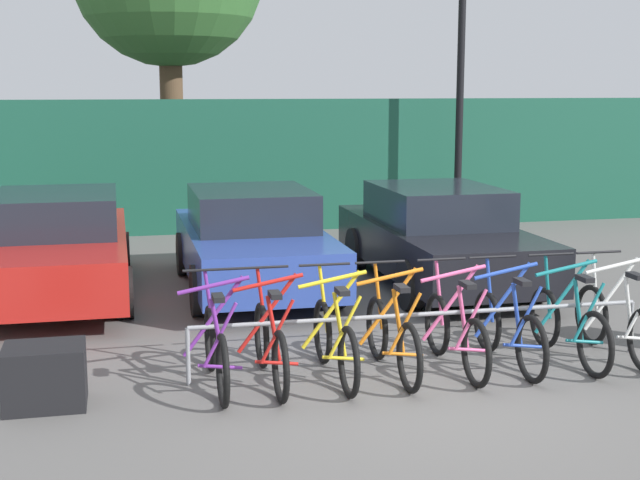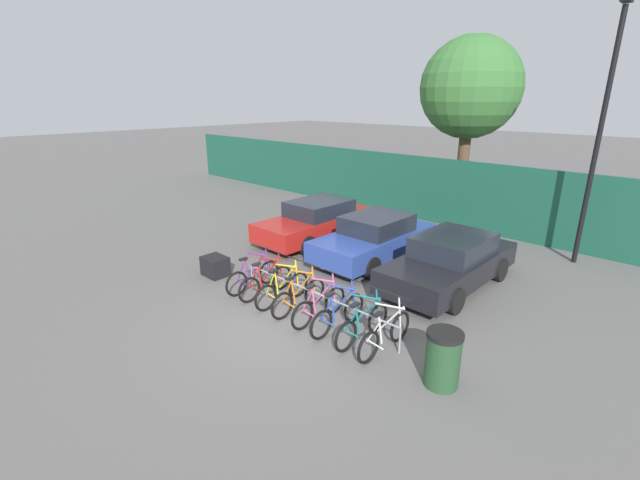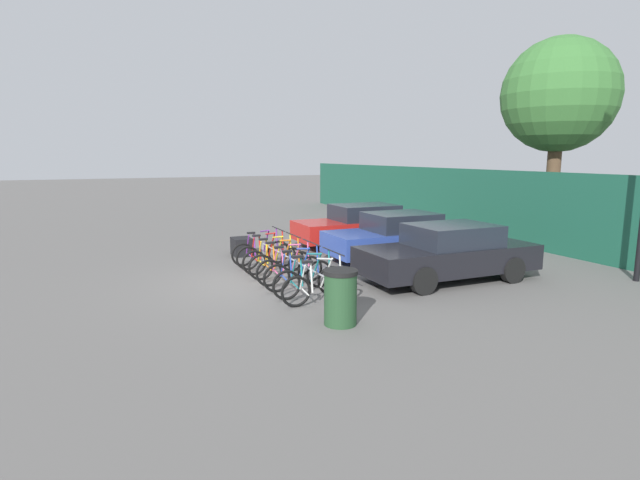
{
  "view_description": "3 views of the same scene",
  "coord_description": "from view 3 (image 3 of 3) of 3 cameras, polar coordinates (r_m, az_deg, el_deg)",
  "views": [
    {
      "loc": [
        -2.73,
        -7.49,
        2.79
      ],
      "look_at": [
        -0.67,
        1.52,
        1.19
      ],
      "focal_mm": 50.0,
      "sensor_mm": 36.0,
      "label": 1
    },
    {
      "loc": [
        6.4,
        -5.67,
        4.8
      ],
      "look_at": [
        -1.0,
        2.11,
        1.19
      ],
      "focal_mm": 24.0,
      "sensor_mm": 36.0,
      "label": 2
    },
    {
      "loc": [
        11.48,
        -3.5,
        3.08
      ],
      "look_at": [
        -0.03,
        1.54,
        0.93
      ],
      "focal_mm": 28.0,
      "sensor_mm": 36.0,
      "label": 3
    }
  ],
  "objects": [
    {
      "name": "bicycle_pink",
      "position": [
        12.02,
        -3.46,
        -3.32
      ],
      "size": [
        0.68,
        1.71,
        1.05
      ],
      "rotation": [
        0.0,
        0.0,
        0.01
      ],
      "color": "black",
      "rests_on": "ground"
    },
    {
      "name": "bicycle_white",
      "position": [
        10.41,
        -0.05,
        -5.35
      ],
      "size": [
        0.68,
        1.71,
        1.05
      ],
      "rotation": [
        0.0,
        0.0,
        -0.03
      ],
      "color": "black",
      "rests_on": "ground"
    },
    {
      "name": "bicycle_purple",
      "position": [
        14.23,
        -6.77,
        -1.32
      ],
      "size": [
        0.68,
        1.71,
        1.05
      ],
      "rotation": [
        0.0,
        0.0,
        0.05
      ],
      "color": "black",
      "rests_on": "ground"
    },
    {
      "name": "car_blue",
      "position": [
        14.97,
        8.95,
        0.39
      ],
      "size": [
        1.91,
        4.28,
        1.4
      ],
      "color": "#2D479E",
      "rests_on": "ground"
    },
    {
      "name": "bike_rack",
      "position": [
        12.32,
        -3.3,
        -2.43
      ],
      "size": [
        4.7,
        0.04,
        0.57
      ],
      "color": "gray",
      "rests_on": "ground"
    },
    {
      "name": "tree_behind_hoarding",
      "position": [
        19.84,
        25.67,
        14.57
      ],
      "size": [
        3.92,
        3.92,
        7.09
      ],
      "color": "brown",
      "rests_on": "ground"
    },
    {
      "name": "car_red",
      "position": [
        17.27,
        4.8,
        1.72
      ],
      "size": [
        1.91,
        4.58,
        1.4
      ],
      "color": "red",
      "rests_on": "ground"
    },
    {
      "name": "bicycle_blue",
      "position": [
        11.51,
        -2.49,
        -3.9
      ],
      "size": [
        0.68,
        1.71,
        1.05
      ],
      "rotation": [
        0.0,
        0.0,
        0.03
      ],
      "color": "black",
      "rests_on": "ground"
    },
    {
      "name": "bicycle_orange",
      "position": [
        12.62,
        -4.49,
        -2.7
      ],
      "size": [
        0.68,
        1.71,
        1.05
      ],
      "rotation": [
        0.0,
        0.0,
        -0.01
      ],
      "color": "black",
      "rests_on": "ground"
    },
    {
      "name": "ground_plane",
      "position": [
        12.39,
        -6.51,
        -4.76
      ],
      "size": [
        120.0,
        120.0,
        0.0
      ],
      "primitive_type": "plane",
      "color": "#605E5B"
    },
    {
      "name": "car_black",
      "position": [
        12.74,
        14.47,
        -1.42
      ],
      "size": [
        1.91,
        4.48,
        1.4
      ],
      "color": "black",
      "rests_on": "ground"
    },
    {
      "name": "hoarding_wall",
      "position": [
        17.44,
        24.79,
        2.86
      ],
      "size": [
        36.0,
        0.16,
        2.55
      ],
      "primitive_type": "cube",
      "color": "#19513D",
      "rests_on": "ground"
    },
    {
      "name": "bicycle_yellow",
      "position": [
        13.16,
        -5.32,
        -2.2
      ],
      "size": [
        0.68,
        1.71,
        1.05
      ],
      "rotation": [
        0.0,
        0.0,
        -0.05
      ],
      "color": "black",
      "rests_on": "ground"
    },
    {
      "name": "trash_bin",
      "position": [
        9.17,
        2.35,
        -6.54
      ],
      "size": [
        0.63,
        0.63,
        1.03
      ],
      "color": "#234728",
      "rests_on": "ground"
    },
    {
      "name": "bicycle_teal",
      "position": [
        10.91,
        -1.23,
        -4.65
      ],
      "size": [
        0.68,
        1.71,
        1.05
      ],
      "rotation": [
        0.0,
        0.0,
        -0.02
      ],
      "color": "black",
      "rests_on": "ground"
    },
    {
      "name": "cargo_crate",
      "position": [
        15.65,
        -8.93,
        -0.75
      ],
      "size": [
        0.7,
        0.56,
        0.55
      ],
      "primitive_type": "cube",
      "color": "black",
      "rests_on": "ground"
    },
    {
      "name": "bicycle_red",
      "position": [
        13.75,
        -6.15,
        -1.7
      ],
      "size": [
        0.68,
        1.71,
        1.05
      ],
      "rotation": [
        0.0,
        0.0,
        0.02
      ],
      "color": "black",
      "rests_on": "ground"
    }
  ]
}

